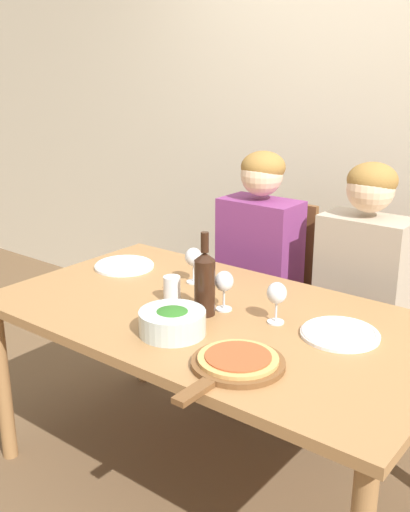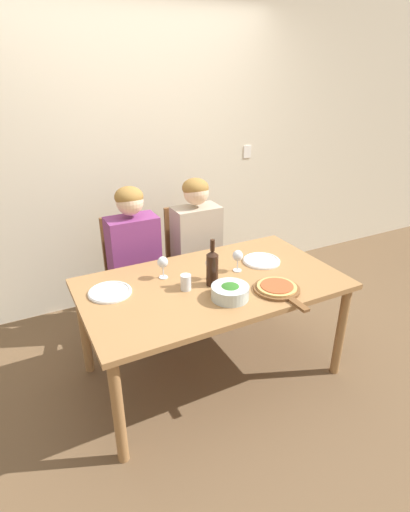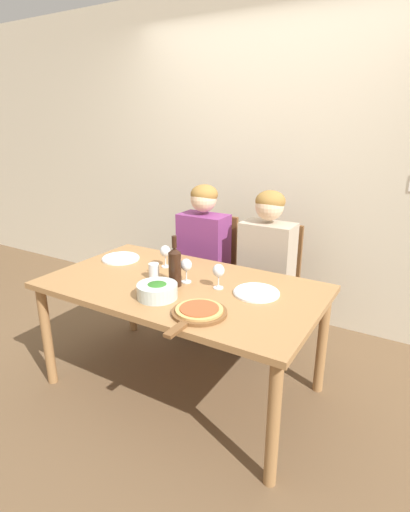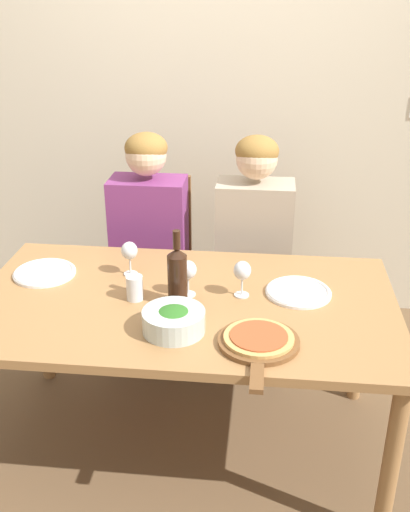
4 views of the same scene
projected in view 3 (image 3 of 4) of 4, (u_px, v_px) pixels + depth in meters
name	position (u px, v px, depth m)	size (l,w,h in m)	color
ground_plane	(183.00, 385.00, 2.65)	(40.00, 40.00, 0.00)	brown
back_wall	(271.00, 161.00, 3.32)	(10.00, 0.06, 2.70)	beige
dining_table	(181.00, 296.00, 2.44)	(1.67, 0.95, 0.73)	#9E7042
chair_left	(210.00, 269.00, 3.31)	(0.42, 0.42, 0.94)	brown
chair_right	(270.00, 282.00, 3.05)	(0.42, 0.42, 0.94)	brown
person_woman	(203.00, 246.00, 3.14)	(0.47, 0.51, 1.21)	#28282D
person_man	(266.00, 258.00, 2.89)	(0.47, 0.51, 1.21)	#28282D
wine_bottle	(175.00, 266.00, 2.36)	(0.08, 0.08, 0.31)	black
broccoli_bowl	(157.00, 291.00, 2.22)	(0.23, 0.23, 0.09)	silver
dinner_plate_left	(121.00, 258.00, 2.85)	(0.26, 0.26, 0.02)	white
dinner_plate_right	(256.00, 292.00, 2.28)	(0.26, 0.26, 0.02)	white
pizza_on_board	(198.00, 312.00, 2.03)	(0.29, 0.43, 0.04)	brown
wine_glass_left	(165.00, 252.00, 2.67)	(0.07, 0.07, 0.15)	silver
wine_glass_right	(219.00, 272.00, 2.32)	(0.07, 0.07, 0.15)	silver
wine_glass_centre	(186.00, 266.00, 2.41)	(0.07, 0.07, 0.15)	silver
water_tumbler	(154.00, 271.00, 2.48)	(0.07, 0.07, 0.10)	silver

